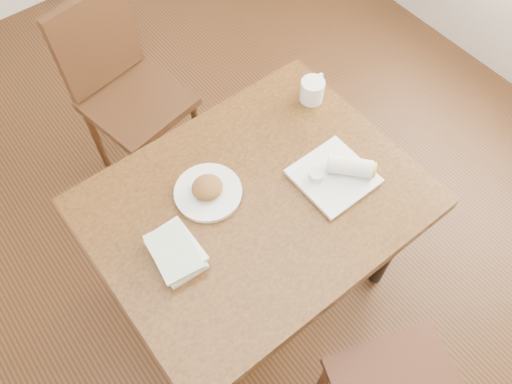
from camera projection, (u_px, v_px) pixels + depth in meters
ground at (256, 281)px, 2.36m from camera, size 4.00×5.00×0.01m
table at (256, 212)px, 1.79m from camera, size 1.11×0.87×0.75m
chair_far at (122, 83)px, 2.28m from camera, size 0.49×0.49×0.95m
plate_scone at (208, 191)px, 1.71m from camera, size 0.24×0.24×0.07m
coffee_mug at (313, 89)px, 1.92m from camera, size 0.13×0.09×0.09m
plate_burrito at (339, 173)px, 1.75m from camera, size 0.26×0.25×0.08m
book_stack at (176, 252)px, 1.59m from camera, size 0.16×0.21×0.05m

